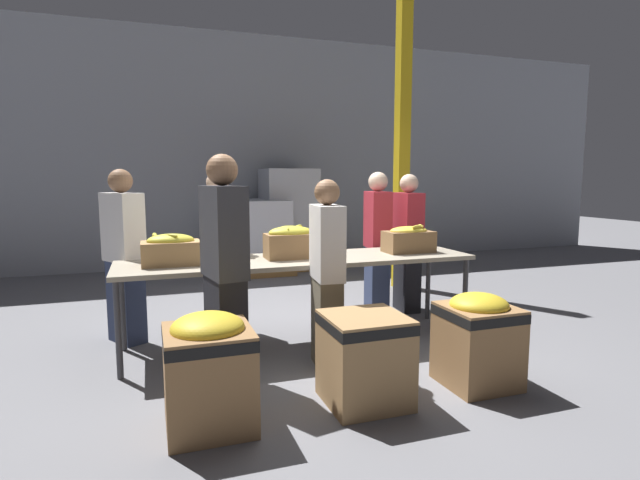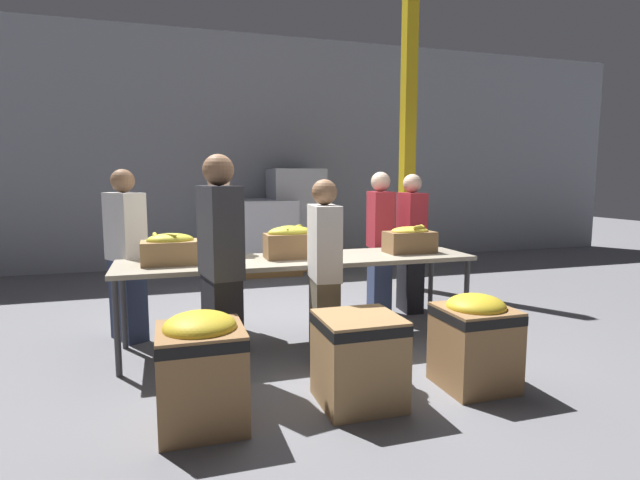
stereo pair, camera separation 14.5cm
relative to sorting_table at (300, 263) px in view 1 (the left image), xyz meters
The scene contains 18 objects.
ground_plane 0.76m from the sorting_table, ahead, with size 30.00×30.00×0.00m, color slate.
wall_back 4.66m from the sorting_table, 90.00° to the left, with size 16.00×0.08×4.00m.
sorting_table is the anchor object (origin of this frame).
banana_box_0 1.15m from the sorting_table, behind, with size 0.48×0.30×0.28m.
banana_box_1 0.22m from the sorting_table, 160.12° to the left, with size 0.47×0.27×0.30m.
banana_box_2 1.14m from the sorting_table, ahead, with size 0.48×0.28×0.28m.
volunteer_0 0.89m from the sorting_table, 138.21° to the left, with size 0.26×0.45×1.61m.
volunteer_1 1.69m from the sorting_table, 25.77° to the left, with size 0.25×0.44×1.59m.
volunteer_2 1.31m from the sorting_table, 31.87° to the left, with size 0.29×0.46×1.61m.
volunteer_3 0.60m from the sorting_table, 85.50° to the right, with size 0.24×0.43×1.54m.
volunteer_4 1.04m from the sorting_table, 139.60° to the right, with size 0.31×0.49×1.72m.
volunteer_5 1.65m from the sorting_table, 158.96° to the left, with size 0.41×0.49×1.63m.
donation_bin_0 1.70m from the sorting_table, 126.78° to the right, with size 0.53×0.53×0.73m.
donation_bin_1 1.39m from the sorting_table, 87.40° to the right, with size 0.54×0.54×0.62m.
donation_bin_2 1.70m from the sorting_table, 53.49° to the right, with size 0.51×0.51×0.70m.
support_pillar 3.04m from the sorting_table, 42.74° to the left, with size 0.17×0.17×4.00m.
pallet_stack_0 3.98m from the sorting_table, 76.09° to the left, with size 0.94×0.94×1.69m.
pallet_stack_1 3.69m from the sorting_table, 85.24° to the left, with size 1.15×1.15×1.19m.
Camera 1 is at (-1.30, -4.34, 1.55)m, focal length 28.00 mm.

